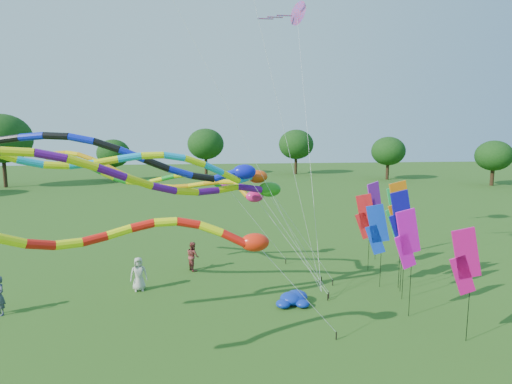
{
  "coord_description": "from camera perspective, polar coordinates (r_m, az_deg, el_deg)",
  "views": [
    {
      "loc": [
        -2.54,
        -14.11,
        7.65
      ],
      "look_at": [
        -0.39,
        4.98,
        4.8
      ],
      "focal_mm": 30.0,
      "sensor_mm": 36.0,
      "label": 1
    }
  ],
  "objects": [
    {
      "name": "ground",
      "position": [
        16.25,
        3.54,
        -19.66
      ],
      "size": [
        160.0,
        160.0,
        0.0
      ],
      "primitive_type": "plane",
      "color": "#255115",
      "rests_on": "ground"
    },
    {
      "name": "tree_ring",
      "position": [
        16.51,
        21.2,
        -0.3
      ],
      "size": [
        117.58,
        117.23,
        9.7
      ],
      "color": "#382314",
      "rests_on": "ground"
    },
    {
      "name": "tube_kite_red",
      "position": [
        13.11,
        -15.1,
        -5.48
      ],
      "size": [
        12.51,
        3.98,
        6.54
      ],
      "rotation": [
        0.0,
        0.0,
        0.26
      ],
      "color": "black",
      "rests_on": "ground"
    },
    {
      "name": "tube_kite_orange",
      "position": [
        20.82,
        -11.35,
        1.69
      ],
      "size": [
        13.41,
        5.16,
        7.14
      ],
      "rotation": [
        0.0,
        0.0,
        -0.38
      ],
      "color": "black",
      "rests_on": "ground"
    },
    {
      "name": "tube_kite_purple",
      "position": [
        16.79,
        -13.91,
        1.77
      ],
      "size": [
        16.19,
        5.71,
        7.71
      ],
      "rotation": [
        0.0,
        0.0,
        0.34
      ],
      "color": "black",
      "rests_on": "ground"
    },
    {
      "name": "tube_kite_blue",
      "position": [
        17.87,
        -17.5,
        4.52
      ],
      "size": [
        16.78,
        1.29,
        8.3
      ],
      "rotation": [
        0.0,
        0.0,
        0.05
      ],
      "color": "black",
      "rests_on": "ground"
    },
    {
      "name": "tube_kite_cyan",
      "position": [
        16.96,
        -12.48,
        3.39
      ],
      "size": [
        13.98,
        5.82,
        8.23
      ],
      "rotation": [
        0.0,
        0.0,
        0.42
      ],
      "color": "black",
      "rests_on": "ground"
    },
    {
      "name": "tube_kite_green",
      "position": [
        22.59,
        -11.78,
        1.77
      ],
      "size": [
        11.88,
        1.8,
        6.9
      ],
      "rotation": [
        0.0,
        0.0,
        0.14
      ],
      "color": "black",
      "rests_on": "ground"
    },
    {
      "name": "delta_kite_high_c",
      "position": [
        26.37,
        5.43,
        22.67
      ],
      "size": [
        3.12,
        7.85,
        15.5
      ],
      "rotation": [
        0.0,
        0.0,
        0.47
      ],
      "color": "black",
      "rests_on": "ground"
    },
    {
      "name": "banner_pole_magenta_b",
      "position": [
        17.02,
        26.1,
        -8.31
      ],
      "size": [
        1.16,
        0.22,
        4.26
      ],
      "rotation": [
        0.0,
        0.0,
        -0.12
      ],
      "color": "black",
      "rests_on": "ground"
    },
    {
      "name": "banner_pole_orange",
      "position": [
        20.75,
        18.57,
        -1.99
      ],
      "size": [
        1.16,
        0.13,
        5.32
      ],
      "rotation": [
        0.0,
        0.0,
        0.04
      ],
      "color": "black",
      "rests_on": "ground"
    },
    {
      "name": "banner_pole_blue_b",
      "position": [
        19.88,
        18.75,
        -3.29
      ],
      "size": [
        1.16,
        0.14,
        5.03
      ],
      "rotation": [
        0.0,
        0.0,
        0.05
      ],
      "color": "black",
      "rests_on": "ground"
    },
    {
      "name": "banner_pole_red",
      "position": [
        23.62,
        14.37,
        -3.18
      ],
      "size": [
        1.15,
        0.32,
        4.26
      ],
      "rotation": [
        0.0,
        0.0,
        -0.21
      ],
      "color": "black",
      "rests_on": "ground"
    },
    {
      "name": "banner_pole_green",
      "position": [
        21.28,
        18.28,
        -2.52
      ],
      "size": [
        1.16,
        0.11,
        5.03
      ],
      "rotation": [
        0.0,
        0.0,
        -0.02
      ],
      "color": "black",
      "rests_on": "ground"
    },
    {
      "name": "banner_pole_blue_a",
      "position": [
        21.39,
        15.81,
        -4.82
      ],
      "size": [
        1.12,
        0.47,
        4.12
      ],
      "rotation": [
        0.0,
        0.0,
        -0.35
      ],
      "color": "black",
      "rests_on": "ground"
    },
    {
      "name": "banner_pole_violet",
      "position": [
        25.61,
        15.47,
        -1.42
      ],
      "size": [
        1.12,
        0.48,
        4.66
      ],
      "rotation": [
        0.0,
        0.0,
        0.36
      ],
      "color": "black",
      "rests_on": "ground"
    },
    {
      "name": "banner_pole_magenta_a",
      "position": [
        18.22,
        19.51,
        -5.94
      ],
      "size": [
        1.16,
        0.17,
        4.54
      ],
      "rotation": [
        0.0,
        0.0,
        0.08
      ],
      "color": "black",
      "rests_on": "ground"
    },
    {
      "name": "blue_nylon_heap",
      "position": [
        19.21,
        4.58,
        -14.25
      ],
      "size": [
        1.33,
        1.74,
        0.55
      ],
      "color": "#0C289E",
      "rests_on": "ground"
    },
    {
      "name": "person_a",
      "position": [
        21.4,
        -15.38,
        -10.51
      ],
      "size": [
        0.87,
        0.65,
        1.62
      ],
      "primitive_type": "imported",
      "rotation": [
        0.0,
        0.0,
        0.18
      ],
      "color": "#BABAA8",
      "rests_on": "ground"
    },
    {
      "name": "person_c",
      "position": [
        23.75,
        -8.42,
        -8.45
      ],
      "size": [
        0.88,
        0.95,
        1.58
      ],
      "primitive_type": "imported",
      "rotation": [
        0.0,
        0.0,
        2.05
      ],
      "color": "brown",
      "rests_on": "ground"
    }
  ]
}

